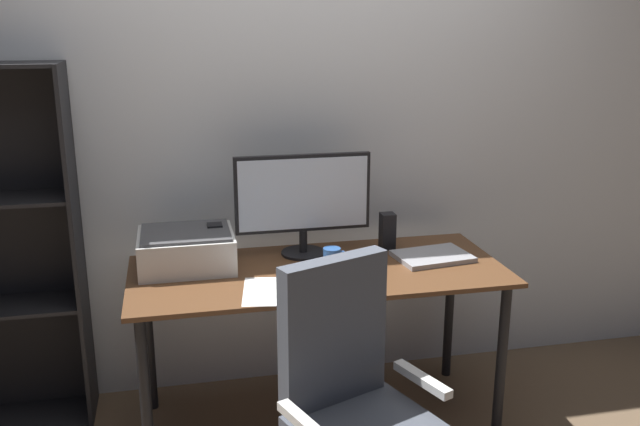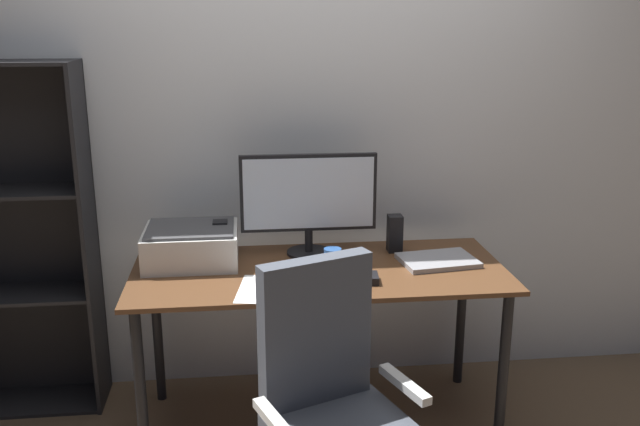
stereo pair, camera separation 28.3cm
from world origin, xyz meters
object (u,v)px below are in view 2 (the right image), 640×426
Objects in this scene: mouse at (371,278)px; printer at (191,245)px; keyboard at (312,285)px; speaker_right at (395,233)px; speaker_left at (221,239)px; desk at (319,288)px; monitor at (309,197)px; laptop at (438,260)px; bookshelf at (10,243)px; office_chair at (334,426)px; coffee_mug at (333,260)px.

mouse is 0.80m from printer.
keyboard is 1.71× the size of speaker_right.
desk is at bearing -24.88° from speaker_left.
monitor is (-0.03, 0.20, 0.35)m from desk.
desk is 4.96× the size of laptop.
desk is at bearing -152.20° from speaker_right.
printer is (-0.74, 0.32, 0.06)m from mouse.
monitor reaches higher than laptop.
speaker_left reaches higher than laptop.
mouse is (0.19, -0.17, 0.10)m from desk.
speaker_right is 0.11× the size of bookshelf.
desk is 1.41m from bookshelf.
monitor is at bearing 68.13° from office_chair.
coffee_mug is at bearing 61.65° from office_chair.
office_chair is (-0.56, -0.76, -0.29)m from laptop.
monitor is 2.09× the size of keyboard.
keyboard is at bearing -136.70° from speaker_right.
speaker_right is (0.31, 0.22, 0.04)m from coffee_mug.
office_chair is at bearing -86.80° from keyboard.
coffee_mug is at bearing 177.48° from laptop.
printer is (-0.50, 0.34, 0.07)m from keyboard.
bookshelf is at bearing 165.81° from desk.
printer is at bearing 165.65° from laptop.
speaker_right is at bearing -1.14° from monitor.
speaker_right is at bearing 34.81° from coffee_mug.
keyboard is 3.02× the size of mouse.
monitor is 0.50m from mouse.
speaker_right is (0.42, 0.39, 0.08)m from keyboard.
speaker_right is at bearing 3.14° from printer.
speaker_left is at bearing 90.92° from office_chair.
speaker_right is (0.37, 0.19, 0.17)m from desk.
desk is at bearing 143.68° from mouse.
mouse is 0.98× the size of coffee_mug.
printer is 0.40× the size of office_chair.
speaker_left is 1.00× the size of speaker_right.
speaker_right reaches higher than printer.
speaker_right is (0.79, 0.00, 0.00)m from speaker_left.
laptop is 0.96m from speaker_left.
desk is 0.53m from laptop.
office_chair is at bearing -67.61° from speaker_left.
laptop is 1.08m from printer.
coffee_mug is 0.57× the size of speaker_right.
desk is 0.15m from coffee_mug.
bookshelf is (-1.33, 1.09, 0.33)m from office_chair.
mouse is 1.64m from bookshelf.
keyboard is at bearing -34.73° from printer.
monitor is at bearing 87.90° from keyboard.
desk is 0.28m from mouse.
bookshelf is (-1.89, 0.33, 0.04)m from laptop.
speaker_left reaches higher than coffee_mug.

